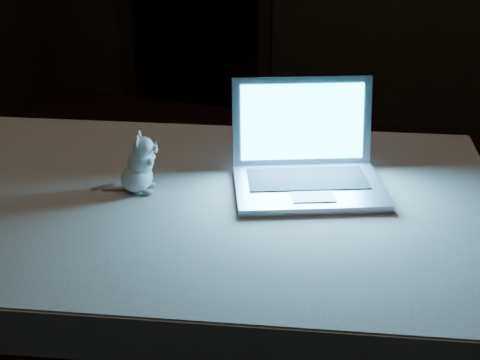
% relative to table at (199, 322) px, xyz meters
% --- Properties ---
extents(floor, '(5.00, 5.00, 0.00)m').
position_rel_table_xyz_m(floor, '(-0.05, 0.31, -0.39)').
color(floor, black).
rests_on(floor, ground).
extents(table, '(1.61, 1.22, 0.77)m').
position_rel_table_xyz_m(table, '(0.00, 0.00, 0.00)').
color(table, black).
rests_on(table, floor).
extents(tablecloth, '(1.80, 1.48, 0.11)m').
position_rel_table_xyz_m(tablecloth, '(-0.07, 0.05, 0.34)').
color(tablecloth, beige).
rests_on(tablecloth, table).
extents(laptop, '(0.48, 0.45, 0.26)m').
position_rel_table_xyz_m(laptop, '(0.27, 0.12, 0.52)').
color(laptop, '#A8A8AD').
rests_on(laptop, tablecloth).
extents(plush_mouse, '(0.14, 0.14, 0.16)m').
position_rel_table_xyz_m(plush_mouse, '(-0.16, -0.02, 0.47)').
color(plush_mouse, silver).
rests_on(plush_mouse, tablecloth).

